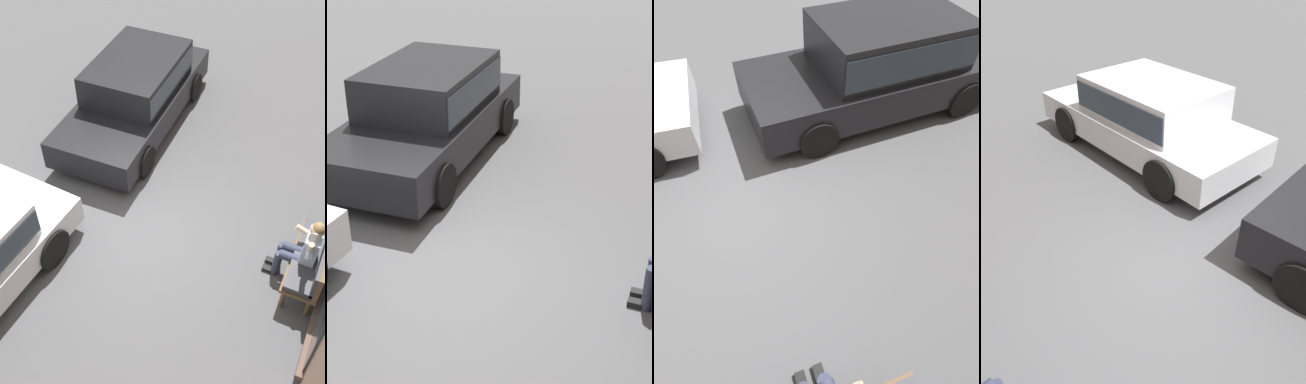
% 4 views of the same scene
% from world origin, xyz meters
% --- Properties ---
extents(ground_plane, '(60.00, 60.00, 0.00)m').
position_xyz_m(ground_plane, '(0.00, 0.00, 0.00)').
color(ground_plane, '#4C4C4F').
extents(parked_car_near, '(4.45, 2.00, 1.51)m').
position_xyz_m(parked_car_near, '(-2.76, -1.52, 0.82)').
color(parked_car_near, black).
rests_on(parked_car_near, ground_plane).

